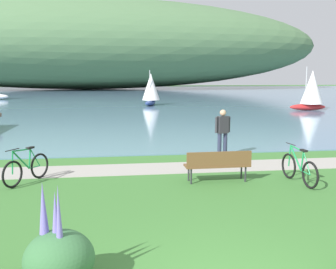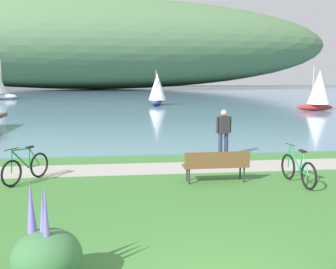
# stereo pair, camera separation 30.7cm
# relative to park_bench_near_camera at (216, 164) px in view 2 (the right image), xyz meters

# --- Properties ---
(bay_water) EXTENTS (180.00, 80.00, 0.04)m
(bay_water) POSITION_rel_park_bench_near_camera_xyz_m (-1.26, 43.78, -0.50)
(bay_water) COLOR #5B7F9E
(bay_water) RESTS_ON ground
(distant_hillside) EXTENTS (93.03, 28.00, 17.30)m
(distant_hillside) POSITION_rel_park_bench_near_camera_xyz_m (-8.12, 69.06, 8.17)
(distant_hillside) COLOR #4C7047
(distant_hillside) RESTS_ON bay_water
(shoreline_path) EXTENTS (60.00, 1.50, 0.01)m
(shoreline_path) POSITION_rel_park_bench_near_camera_xyz_m (-1.26, 1.77, -0.52)
(shoreline_path) COLOR #A39E93
(shoreline_path) RESTS_ON ground
(park_bench_near_camera) EXTENTS (1.81, 0.51, 0.88)m
(park_bench_near_camera) POSITION_rel_park_bench_near_camera_xyz_m (0.00, 0.00, 0.00)
(park_bench_near_camera) COLOR brown
(park_bench_near_camera) RESTS_ON ground
(bicycle_leaning_near_bench) EXTENTS (0.94, 1.56, 1.01)m
(bicycle_leaning_near_bench) POSITION_rel_park_bench_near_camera_xyz_m (-5.19, 0.63, -0.12)
(bicycle_leaning_near_bench) COLOR black
(bicycle_leaning_near_bench) RESTS_ON ground
(bicycle_beside_path) EXTENTS (0.24, 1.77, 1.01)m
(bicycle_beside_path) POSITION_rel_park_bench_near_camera_xyz_m (2.15, -0.41, -0.12)
(bicycle_beside_path) COLOR black
(bicycle_beside_path) RESTS_ON ground
(person_at_shoreline) EXTENTS (0.59, 0.32, 1.71)m
(person_at_shoreline) POSITION_rel_park_bench_near_camera_xyz_m (1.00, 3.13, 0.46)
(person_at_shoreline) COLOR #282D47
(person_at_shoreline) RESTS_ON ground
(echium_bush_closest_to_camera) EXTENTS (0.98, 0.98, 1.50)m
(echium_bush_closest_to_camera) POSITION_rel_park_bench_near_camera_xyz_m (-3.58, -4.96, -0.09)
(echium_bush_closest_to_camera) COLOR #386B3D
(echium_bush_closest_to_camera) RESTS_ON ground
(sailboat_nearest_to_shore) EXTENTS (2.09, 2.90, 3.28)m
(sailboat_nearest_to_shore) POSITION_rel_park_bench_near_camera_xyz_m (0.67, 26.93, 1.06)
(sailboat_nearest_to_shore) COLOR navy
(sailboat_nearest_to_shore) RESTS_ON bay_water
(sailboat_mid_bay) EXTENTS (3.03, 1.86, 3.51)m
(sailboat_mid_bay) POSITION_rel_park_bench_near_camera_xyz_m (13.08, 19.91, 1.17)
(sailboat_mid_bay) COLOR #B22323
(sailboat_mid_bay) RESTS_ON bay_water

